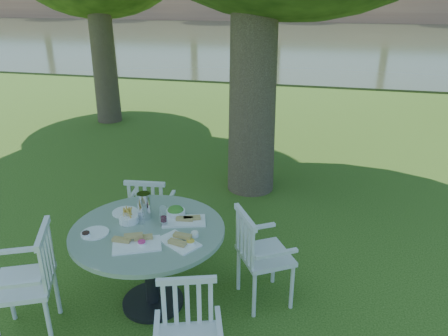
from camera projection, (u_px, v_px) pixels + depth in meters
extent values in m
plane|color=#1F3E0C|center=(220.00, 243.00, 5.02)|extent=(140.00, 140.00, 0.00)
cylinder|color=black|center=(153.00, 301.00, 4.04)|extent=(0.56, 0.56, 0.04)
cylinder|color=black|center=(151.00, 267.00, 3.90)|extent=(0.12, 0.12, 0.71)
cylinder|color=gray|center=(148.00, 231.00, 3.76)|extent=(1.33, 1.33, 0.04)
cylinder|color=silver|center=(292.00, 287.00, 3.91)|extent=(0.04, 0.04, 0.45)
cylinder|color=silver|center=(273.00, 262.00, 4.26)|extent=(0.04, 0.04, 0.45)
cylinder|color=silver|center=(254.00, 295.00, 3.81)|extent=(0.04, 0.04, 0.45)
cylinder|color=silver|center=(239.00, 269.00, 4.16)|extent=(0.04, 0.04, 0.45)
cube|color=silver|center=(265.00, 255.00, 3.94)|extent=(0.60, 0.62, 0.04)
cube|color=silver|center=(245.00, 239.00, 3.80)|extent=(0.28, 0.42, 0.46)
cylinder|color=silver|center=(173.00, 221.00, 5.05)|extent=(0.03, 0.03, 0.43)
cylinder|color=silver|center=(141.00, 219.00, 5.09)|extent=(0.03, 0.03, 0.43)
cylinder|color=silver|center=(166.00, 236.00, 4.74)|extent=(0.03, 0.03, 0.43)
cylinder|color=silver|center=(132.00, 234.00, 4.78)|extent=(0.03, 0.03, 0.43)
cube|color=silver|center=(152.00, 209.00, 4.83)|extent=(0.48, 0.45, 0.04)
cube|color=silver|center=(146.00, 201.00, 4.58)|extent=(0.44, 0.09, 0.44)
cylinder|color=silver|center=(10.00, 296.00, 3.77)|extent=(0.04, 0.04, 0.48)
cylinder|color=silver|center=(57.00, 291.00, 3.84)|extent=(0.04, 0.04, 0.48)
cylinder|color=silver|center=(49.00, 324.00, 3.46)|extent=(0.04, 0.04, 0.48)
cube|color=silver|center=(23.00, 284.00, 3.52)|extent=(0.61, 0.63, 0.04)
cube|color=silver|center=(47.00, 257.00, 3.47)|extent=(0.25, 0.46, 0.49)
cube|color=silver|center=(187.00, 303.00, 3.11)|extent=(0.41, 0.17, 0.43)
cube|color=white|center=(137.00, 245.00, 3.50)|extent=(0.44, 0.37, 0.01)
cube|color=white|center=(179.00, 242.00, 3.54)|extent=(0.40, 0.35, 0.01)
cube|color=white|center=(184.00, 221.00, 3.86)|extent=(0.42, 0.31, 0.02)
cylinder|color=white|center=(95.00, 233.00, 3.67)|extent=(0.23, 0.23, 0.01)
cylinder|color=white|center=(125.00, 212.00, 4.02)|extent=(0.23, 0.23, 0.01)
cylinder|color=white|center=(129.00, 219.00, 3.84)|extent=(0.17, 0.17, 0.07)
cylinder|color=white|center=(176.00, 213.00, 3.95)|extent=(0.17, 0.17, 0.06)
cylinder|color=silver|center=(144.00, 206.00, 3.89)|extent=(0.12, 0.12, 0.24)
cylinder|color=white|center=(163.00, 216.00, 3.77)|extent=(0.07, 0.07, 0.18)
cylinder|color=white|center=(141.00, 218.00, 3.82)|extent=(0.06, 0.06, 0.10)
cylinder|color=white|center=(125.00, 220.00, 3.77)|extent=(0.07, 0.07, 0.11)
cylinder|color=white|center=(142.00, 244.00, 3.49)|extent=(0.07, 0.07, 0.03)
cylinder|color=white|center=(190.00, 243.00, 3.50)|extent=(0.08, 0.08, 0.03)
cylinder|color=white|center=(195.00, 235.00, 3.63)|extent=(0.07, 0.07, 0.03)
cylinder|color=white|center=(86.00, 235.00, 3.62)|extent=(0.07, 0.07, 0.03)
cube|color=#333921|center=(314.00, 39.00, 25.73)|extent=(100.00, 28.00, 0.12)
cube|color=#A96A4E|center=(323.00, 9.00, 39.27)|extent=(100.00, 3.00, 2.20)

